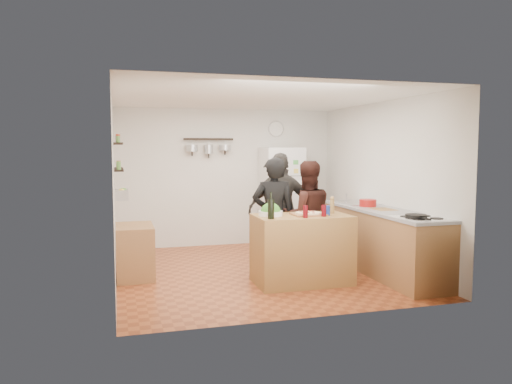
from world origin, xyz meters
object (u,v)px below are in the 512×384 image
object	(u,v)px
prep_island	(302,249)
person_center	(307,217)
fridge	(281,197)
counter_run	(382,241)
side_table	(135,251)
salt_canister	(327,211)
wall_clock	(276,129)
wine_bottle	(271,209)
person_left	(274,216)
skillet	(416,216)
salad_bowl	(271,213)
person_back	(282,210)
red_bowl	(368,203)
pepper_mill	(332,207)

from	to	relation	value
prep_island	person_center	world-z (taller)	person_center
fridge	counter_run	bearing A→B (deg)	-71.94
counter_run	side_table	bearing A→B (deg)	169.15
salt_canister	wall_clock	world-z (taller)	wall_clock
wine_bottle	salt_canister	bearing A→B (deg)	7.13
fridge	side_table	xyz separation A→B (m)	(-2.69, -1.64, -0.54)
person_left	skillet	bearing A→B (deg)	151.05
salt_canister	fridge	bearing A→B (deg)	84.23
person_left	fridge	distance (m)	2.15
salad_bowl	skillet	distance (m)	1.82
person_center	counter_run	world-z (taller)	person_center
salt_canister	person_left	size ratio (longest dim) A/B	0.08
salt_canister	counter_run	distance (m)	1.20
wall_clock	wine_bottle	bearing A→B (deg)	-109.08
salad_bowl	skillet	world-z (taller)	salad_bowl
prep_island	person_back	bearing A→B (deg)	86.72
red_bowl	person_left	bearing A→B (deg)	-178.74
prep_island	wall_clock	xyz separation A→B (m)	(0.57, 2.87, 1.69)
pepper_mill	wine_bottle	bearing A→B (deg)	-164.13
salad_bowl	person_center	xyz separation A→B (m)	(0.70, 0.50, -0.14)
wine_bottle	pepper_mill	world-z (taller)	wine_bottle
salad_bowl	fridge	distance (m)	2.68
salad_bowl	prep_island	bearing A→B (deg)	-6.79
pepper_mill	salt_canister	distance (m)	0.23
wine_bottle	fridge	bearing A→B (deg)	68.82
pepper_mill	side_table	bearing A→B (deg)	161.75
prep_island	wine_bottle	size ratio (longest dim) A/B	5.07
skillet	red_bowl	xyz separation A→B (m)	(0.05, 1.32, 0.03)
red_bowl	fridge	size ratio (longest dim) A/B	0.14
pepper_mill	counter_run	size ratio (longest dim) A/B	0.07
skillet	wall_clock	distance (m)	3.86
wine_bottle	red_bowl	size ratio (longest dim) A/B	0.98
wine_bottle	side_table	xyz separation A→B (m)	(-1.62, 1.12, -0.67)
prep_island	salt_canister	bearing A→B (deg)	-21.80
counter_run	red_bowl	xyz separation A→B (m)	(-0.05, 0.34, 0.52)
wall_clock	counter_run	bearing A→B (deg)	-74.08
fridge	person_center	bearing A→B (deg)	-98.19
wine_bottle	red_bowl	world-z (taller)	wine_bottle
salt_canister	person_left	world-z (taller)	person_left
side_table	counter_run	bearing A→B (deg)	-10.85
pepper_mill	salt_canister	world-z (taller)	pepper_mill
pepper_mill	skillet	bearing A→B (deg)	-45.97
salad_bowl	salt_canister	world-z (taller)	salt_canister
prep_island	pepper_mill	world-z (taller)	pepper_mill
person_back	skillet	bearing A→B (deg)	134.07
fridge	wall_clock	xyz separation A→B (m)	(0.00, 0.33, 1.25)
counter_run	fridge	world-z (taller)	fridge
skillet	side_table	distance (m)	3.77
person_left	person_center	distance (m)	0.51
person_left	counter_run	distance (m)	1.62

